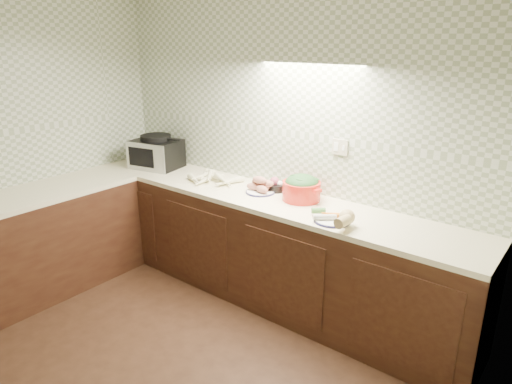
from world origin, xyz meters
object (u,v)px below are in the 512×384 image
Objects in this scene: veg_plate at (338,218)px; parsnip_pile at (213,179)px; sweet_potato_plate at (261,187)px; toaster_oven at (156,152)px; onion_bowl at (276,186)px; dutch_oven at (302,188)px.

parsnip_pile is at bearing 174.09° from veg_plate.
veg_plate is (0.82, -0.19, -0.01)m from sweet_potato_plate.
toaster_oven is 1.35m from onion_bowl.
onion_bowl is 0.40× the size of veg_plate.
onion_bowl is (0.56, 0.17, 0.01)m from parsnip_pile.
sweet_potato_plate reaches higher than parsnip_pile.
dutch_oven is at bearing -11.70° from onion_bowl.
onion_bowl is at bearing 58.57° from sweet_potato_plate.
sweet_potato_plate is at bearing 6.64° from parsnip_pile.
onion_bowl is at bearing 157.75° from veg_plate.
dutch_oven reaches higher than veg_plate.
parsnip_pile is at bearing -173.36° from sweet_potato_plate.
parsnip_pile is 0.49m from sweet_potato_plate.
onion_bowl is 0.41× the size of dutch_oven.
onion_bowl is at bearing 17.07° from parsnip_pile.
veg_plate reaches higher than parsnip_pile.
dutch_oven is at bearing 151.78° from veg_plate.
sweet_potato_plate is at bearing -160.07° from dutch_oven.
veg_plate is at bearing -5.91° from parsnip_pile.
toaster_oven is 3.33× the size of onion_bowl.
parsnip_pile is at bearing -162.93° from onion_bowl.
parsnip_pile is 1.28× the size of dutch_oven.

